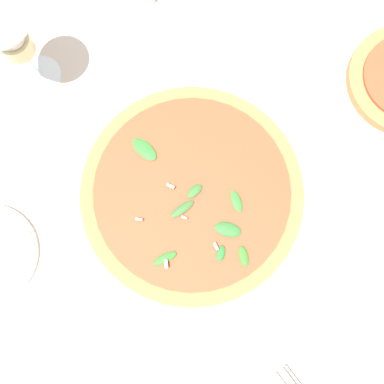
{
  "coord_description": "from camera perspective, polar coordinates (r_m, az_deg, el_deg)",
  "views": [
    {
      "loc": [
        -0.16,
        0.08,
        0.71
      ],
      "look_at": [
        -0.04,
        0.04,
        0.03
      ],
      "focal_mm": 42.0,
      "sensor_mm": 36.0,
      "label": 1
    }
  ],
  "objects": [
    {
      "name": "ground_plane",
      "position": [
        0.73,
        1.5,
        3.19
      ],
      "size": [
        6.0,
        6.0,
        0.0
      ],
      "primitive_type": "plane",
      "color": "beige"
    },
    {
      "name": "pizza_arugula_main",
      "position": [
        0.71,
        0.0,
        -0.21
      ],
      "size": [
        0.37,
        0.37,
        0.05
      ],
      "color": "white",
      "rests_on": "ground_plane"
    },
    {
      "name": "wine_glass",
      "position": [
        0.73,
        -21.9,
        17.6
      ],
      "size": [
        0.09,
        0.09,
        0.17
      ],
      "color": "white",
      "rests_on": "ground_plane"
    }
  ]
}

